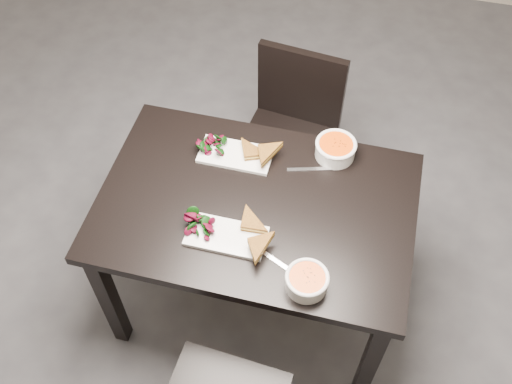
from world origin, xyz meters
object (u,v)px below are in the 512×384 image
table (256,218)px  soup_bowl_near (307,281)px  plate_near (226,236)px  plate_far (236,155)px  soup_bowl_far (336,148)px  chair_far (292,126)px

table → soup_bowl_near: (0.25, -0.30, 0.14)m
plate_near → plate_far: (-0.07, 0.38, 0.00)m
plate_far → soup_bowl_far: soup_bowl_far is taller
chair_far → soup_bowl_far: chair_far is taller
soup_bowl_far → soup_bowl_near: bearing=-89.8°
table → plate_far: bearing=123.3°
soup_bowl_far → table: bearing=-128.8°
chair_far → soup_bowl_far: bearing=-49.5°
chair_far → soup_bowl_near: chair_far is taller
soup_bowl_near → plate_far: (-0.39, 0.51, -0.03)m
table → soup_bowl_far: (0.25, 0.31, 0.14)m
plate_far → table: bearing=-56.7°
plate_near → chair_far: bearing=84.9°
chair_far → plate_far: (-0.15, -0.47, 0.27)m
chair_far → plate_far: size_ratio=2.91×
soup_bowl_far → plate_near: bearing=-123.1°
table → plate_far: size_ratio=4.11×
plate_near → soup_bowl_far: (0.32, 0.48, 0.03)m
table → plate_far: 0.27m
soup_bowl_near → plate_far: size_ratio=0.51×
table → plate_far: (-0.14, 0.21, 0.11)m
table → chair_far: chair_far is taller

